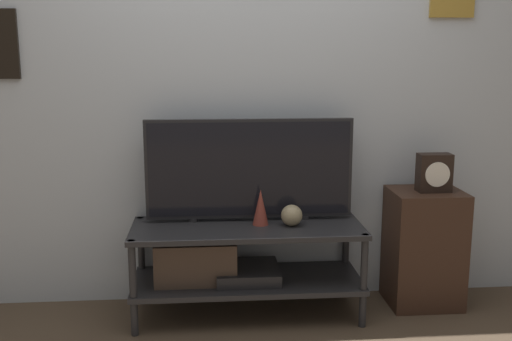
{
  "coord_description": "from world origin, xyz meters",
  "views": [
    {
      "loc": [
        -0.22,
        -2.96,
        1.5
      ],
      "look_at": [
        0.05,
        0.29,
        0.85
      ],
      "focal_mm": 42.0,
      "sensor_mm": 36.0,
      "label": 1
    }
  ],
  "objects_px": {
    "television": "(250,169)",
    "vase_round_glass": "(292,215)",
    "vase_slim_bronze": "(261,207)",
    "mantel_clock": "(434,173)"
  },
  "relations": [
    {
      "from": "vase_round_glass",
      "to": "vase_slim_bronze",
      "type": "xyz_separation_m",
      "value": [
        -0.17,
        0.04,
        0.04
      ]
    },
    {
      "from": "television",
      "to": "vase_round_glass",
      "type": "relative_size",
      "value": 9.85
    },
    {
      "from": "vase_round_glass",
      "to": "mantel_clock",
      "type": "height_order",
      "value": "mantel_clock"
    },
    {
      "from": "mantel_clock",
      "to": "television",
      "type": "bearing_deg",
      "value": 176.84
    },
    {
      "from": "television",
      "to": "vase_round_glass",
      "type": "height_order",
      "value": "television"
    },
    {
      "from": "vase_slim_bronze",
      "to": "vase_round_glass",
      "type": "bearing_deg",
      "value": -12.12
    },
    {
      "from": "television",
      "to": "vase_slim_bronze",
      "type": "distance_m",
      "value": 0.23
    },
    {
      "from": "television",
      "to": "vase_round_glass",
      "type": "bearing_deg",
      "value": -29.37
    },
    {
      "from": "television",
      "to": "vase_slim_bronze",
      "type": "bearing_deg",
      "value": -58.84
    },
    {
      "from": "vase_round_glass",
      "to": "television",
      "type": "bearing_deg",
      "value": 150.63
    }
  ]
}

